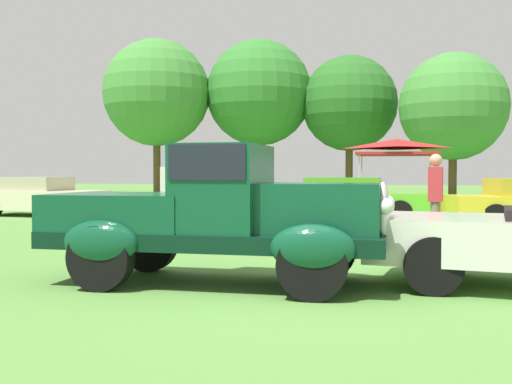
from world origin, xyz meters
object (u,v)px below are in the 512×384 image
(show_car_cream, at_px, (40,197))
(canopy_tent_left_field, at_px, (396,146))
(spectator_between_cars, at_px, (435,198))
(show_car_lime, at_px, (348,200))
(spectator_far_side, at_px, (174,199))
(spectator_near_truck, at_px, (227,193))
(feature_pickup_truck, at_px, (218,214))

(show_car_cream, bearing_deg, canopy_tent_left_field, 35.34)
(canopy_tent_left_field, bearing_deg, spectator_between_cars, -88.48)
(spectator_between_cars, bearing_deg, show_car_lime, 106.91)
(show_car_cream, xyz_separation_m, spectator_far_side, (7.04, -7.47, 0.31))
(show_car_cream, distance_m, spectator_near_truck, 8.51)
(show_car_lime, bearing_deg, feature_pickup_truck, -95.97)
(spectator_between_cars, distance_m, canopy_tent_left_field, 14.22)
(show_car_lime, relative_size, canopy_tent_left_field, 1.48)
(spectator_far_side, bearing_deg, canopy_tent_left_field, 75.30)
(feature_pickup_truck, distance_m, show_car_cream, 13.29)
(show_car_cream, xyz_separation_m, spectator_between_cars, (11.43, -6.29, 0.31))
(feature_pickup_truck, distance_m, canopy_tent_left_field, 18.25)
(show_car_cream, distance_m, show_car_lime, 9.60)
(spectator_far_side, bearing_deg, spectator_between_cars, 15.01)
(show_car_lime, xyz_separation_m, spectator_far_side, (-2.56, -7.22, 0.31))
(spectator_near_truck, bearing_deg, show_car_lime, 60.78)
(feature_pickup_truck, xyz_separation_m, spectator_between_cars, (2.88, 3.88, 0.05))
(canopy_tent_left_field, bearing_deg, feature_pickup_truck, -97.90)
(show_car_lime, relative_size, spectator_between_cars, 2.76)
(show_car_lime, distance_m, canopy_tent_left_field, 8.42)
(show_car_cream, distance_m, spectator_between_cars, 13.05)
(show_car_cream, xyz_separation_m, canopy_tent_left_field, (11.05, 7.84, 1.82))
(show_car_cream, distance_m, spectator_far_side, 10.27)
(spectator_between_cars, xyz_separation_m, spectator_far_side, (-4.39, -1.18, 0.00))
(show_car_cream, relative_size, spectator_far_side, 2.48)
(spectator_far_side, bearing_deg, show_car_lime, 70.51)
(show_car_lime, height_order, spectator_near_truck, spectator_near_truck)
(spectator_near_truck, xyz_separation_m, spectator_between_cars, (4.22, -1.79, 0.00))
(show_car_lime, xyz_separation_m, spectator_near_truck, (-2.38, -4.25, 0.31))
(spectator_near_truck, xyz_separation_m, spectator_far_side, (-0.18, -2.97, 0.00))
(feature_pickup_truck, relative_size, canopy_tent_left_field, 1.34)
(canopy_tent_left_field, bearing_deg, spectator_far_side, -104.70)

